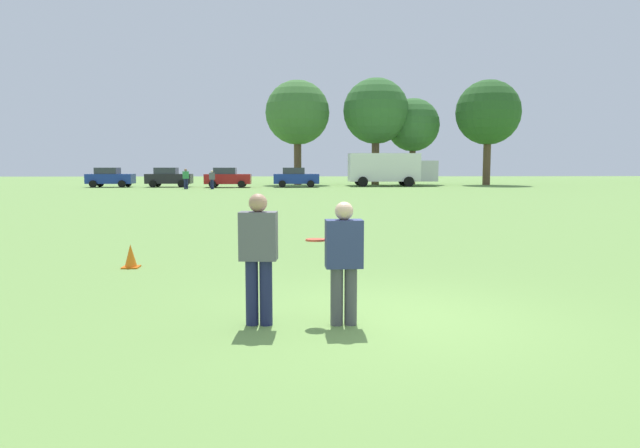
{
  "coord_description": "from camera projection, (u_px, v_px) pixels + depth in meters",
  "views": [
    {
      "loc": [
        -1.2,
        -7.43,
        2.05
      ],
      "look_at": [
        -0.89,
        0.4,
        1.24
      ],
      "focal_mm": 31.94,
      "sensor_mm": 36.0,
      "label": 1
    }
  ],
  "objects": [
    {
      "name": "parked_car_mid_right",
      "position": [
        296.0,
        177.0,
        52.95
      ],
      "size": [
        4.22,
        2.26,
        1.82
      ],
      "color": "navy",
      "rests_on": "ground"
    },
    {
      "name": "player_thrower",
      "position": [
        259.0,
        252.0,
        7.23
      ],
      "size": [
        0.49,
        0.31,
        1.69
      ],
      "color": "#1E234C",
      "rests_on": "ground"
    },
    {
      "name": "bystander_far_jogger",
      "position": [
        186.0,
        177.0,
        48.97
      ],
      "size": [
        0.55,
        0.46,
        1.75
      ],
      "color": "#1E234C",
      "rests_on": "ground"
    },
    {
      "name": "bystander_sideline_watcher",
      "position": [
        212.0,
        178.0,
        48.96
      ],
      "size": [
        0.51,
        0.44,
        1.61
      ],
      "color": "#1E234C",
      "rests_on": "ground"
    },
    {
      "name": "tree_west_maple",
      "position": [
        376.0,
        111.0,
        59.15
      ],
      "size": [
        6.81,
        6.81,
        11.06
      ],
      "color": "brown",
      "rests_on": "ground"
    },
    {
      "name": "traffic_cone",
      "position": [
        131.0,
        256.0,
        11.37
      ],
      "size": [
        0.32,
        0.32,
        0.48
      ],
      "color": "#D8590C",
      "rests_on": "ground"
    },
    {
      "name": "tree_west_oak",
      "position": [
        297.0,
        113.0,
        59.22
      ],
      "size": [
        6.68,
        6.68,
        10.85
      ],
      "color": "brown",
      "rests_on": "ground"
    },
    {
      "name": "parked_car_near_left",
      "position": [
        110.0,
        177.0,
        53.02
      ],
      "size": [
        4.22,
        2.26,
        1.82
      ],
      "color": "navy",
      "rests_on": "ground"
    },
    {
      "name": "tree_east_birch",
      "position": [
        488.0,
        113.0,
        58.44
      ],
      "size": [
        6.63,
        6.63,
        10.77
      ],
      "color": "brown",
      "rests_on": "ground"
    },
    {
      "name": "frisbee",
      "position": [
        316.0,
        240.0,
        7.45
      ],
      "size": [
        0.27,
        0.27,
        0.03
      ],
      "color": "#E54C33"
    },
    {
      "name": "parked_car_center",
      "position": [
        227.0,
        177.0,
        52.33
      ],
      "size": [
        4.22,
        2.26,
        1.82
      ],
      "color": "maroon",
      "rests_on": "ground"
    },
    {
      "name": "box_truck",
      "position": [
        390.0,
        168.0,
        55.37
      ],
      "size": [
        8.53,
        3.09,
        3.18
      ],
      "color": "white",
      "rests_on": "ground"
    },
    {
      "name": "parked_car_mid_left",
      "position": [
        169.0,
        177.0,
        53.29
      ],
      "size": [
        4.22,
        2.26,
        1.82
      ],
      "color": "black",
      "rests_on": "ground"
    },
    {
      "name": "ground_plane",
      "position": [
        387.0,
        318.0,
        7.65
      ],
      "size": [
        194.03,
        194.03,
        0.0
      ],
      "primitive_type": "plane",
      "color": "#6B9347"
    },
    {
      "name": "tree_center_elm",
      "position": [
        413.0,
        125.0,
        60.45
      ],
      "size": [
        5.61,
        5.61,
        9.12
      ],
      "color": "brown",
      "rests_on": "ground"
    },
    {
      "name": "player_defender",
      "position": [
        344.0,
        257.0,
        7.25
      ],
      "size": [
        0.48,
        0.29,
        1.59
      ],
      "color": "#4C4C51",
      "rests_on": "ground"
    }
  ]
}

